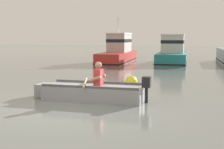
{
  "coord_description": "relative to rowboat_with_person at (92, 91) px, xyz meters",
  "views": [
    {
      "loc": [
        3.6,
        -7.39,
        1.94
      ],
      "look_at": [
        0.07,
        3.2,
        0.55
      ],
      "focal_mm": 48.17,
      "sensor_mm": 36.0,
      "label": 1
    }
  ],
  "objects": [
    {
      "name": "ground_plane",
      "position": [
        -0.07,
        -1.2,
        -0.25
      ],
      "size": [
        120.0,
        120.0,
        0.0
      ],
      "primitive_type": "plane",
      "color": "slate"
    },
    {
      "name": "rowboat_with_person",
      "position": [
        0.0,
        0.0,
        0.0
      ],
      "size": [
        3.72,
        1.89,
        1.19
      ],
      "color": "gray",
      "rests_on": "ground"
    },
    {
      "name": "moored_boat_red",
      "position": [
        -3.35,
        13.61,
        0.58
      ],
      "size": [
        2.26,
        6.79,
        3.44
      ],
      "color": "#B72D28",
      "rests_on": "ground"
    },
    {
      "name": "moored_boat_teal",
      "position": [
        0.71,
        14.23,
        0.54
      ],
      "size": [
        2.48,
        5.88,
        2.17
      ],
      "color": "#1E727A",
      "rests_on": "ground"
    },
    {
      "name": "mooring_buoy",
      "position": [
        0.64,
        2.42,
        -0.01
      ],
      "size": [
        0.48,
        0.48,
        0.48
      ],
      "primitive_type": "sphere",
      "color": "yellow",
      "rests_on": "ground"
    }
  ]
}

